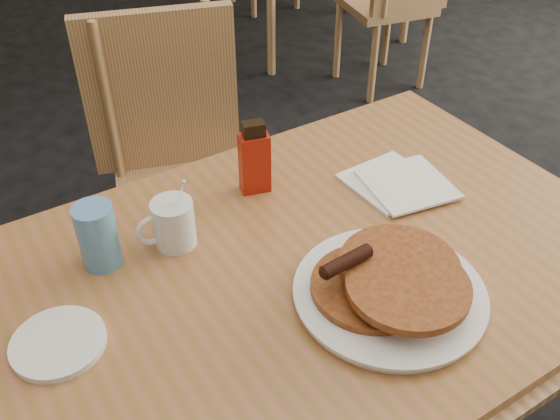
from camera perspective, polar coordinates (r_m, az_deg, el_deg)
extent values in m
cube|color=#9F5D38|center=(1.14, 2.55, -5.28)|extent=(1.23, 0.86, 0.04)
cube|color=tan|center=(1.15, 2.53, -5.83)|extent=(1.27, 0.90, 0.02)
cylinder|color=tan|center=(1.81, 11.08, -2.38)|extent=(0.04, 0.04, 0.71)
cylinder|color=tan|center=(3.32, -0.83, 17.88)|extent=(0.04, 0.04, 0.71)
cube|color=tan|center=(1.77, -7.74, 0.89)|extent=(0.51, 0.51, 0.04)
cube|color=tan|center=(1.79, -10.82, 10.57)|extent=(0.42, 0.14, 0.46)
cylinder|color=tan|center=(1.77, -10.10, -9.82)|extent=(0.04, 0.04, 0.43)
cylinder|color=tan|center=(2.08, -4.69, -0.39)|extent=(0.04, 0.04, 0.43)
cube|color=tan|center=(3.25, 9.58, 18.10)|extent=(0.44, 0.44, 0.04)
cylinder|color=tan|center=(3.13, 8.53, 13.05)|extent=(0.04, 0.04, 0.40)
cylinder|color=tan|center=(3.54, 9.77, 15.96)|extent=(0.04, 0.04, 0.40)
cylinder|color=white|center=(1.07, 9.96, -7.61)|extent=(0.31, 0.31, 0.02)
cylinder|color=white|center=(1.06, 10.00, -7.35)|extent=(0.32, 0.32, 0.01)
cylinder|color=#924F1E|center=(1.05, 8.29, -6.97)|extent=(0.20, 0.20, 0.01)
cylinder|color=#924F1E|center=(1.07, 10.86, -5.05)|extent=(0.20, 0.20, 0.01)
cylinder|color=#924F1E|center=(1.02, 11.61, -6.83)|extent=(0.20, 0.20, 0.01)
cylinder|color=black|center=(1.02, 6.10, -4.70)|extent=(0.10, 0.04, 0.02)
cylinder|color=white|center=(1.15, -9.69, -1.22)|extent=(0.08, 0.08, 0.09)
torus|color=white|center=(1.14, -11.58, -1.84)|extent=(0.06, 0.01, 0.06)
cylinder|color=black|center=(1.12, -9.90, 0.30)|extent=(0.07, 0.07, 0.01)
cylinder|color=white|center=(1.13, -9.34, 0.21)|extent=(0.03, 0.04, 0.13)
cube|color=maroon|center=(1.25, -2.34, 4.32)|extent=(0.07, 0.05, 0.13)
cube|color=black|center=(1.21, -2.44, 7.41)|extent=(0.05, 0.04, 0.03)
cube|color=white|center=(1.33, 10.05, 2.56)|extent=(0.18, 0.18, 0.01)
cube|color=white|center=(1.31, 11.60, 2.32)|extent=(0.18, 0.18, 0.01)
cylinder|color=#528FC2|center=(1.12, -16.33, -2.29)|extent=(0.09, 0.09, 0.12)
cylinder|color=white|center=(1.04, -19.61, -11.38)|extent=(0.17, 0.17, 0.01)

